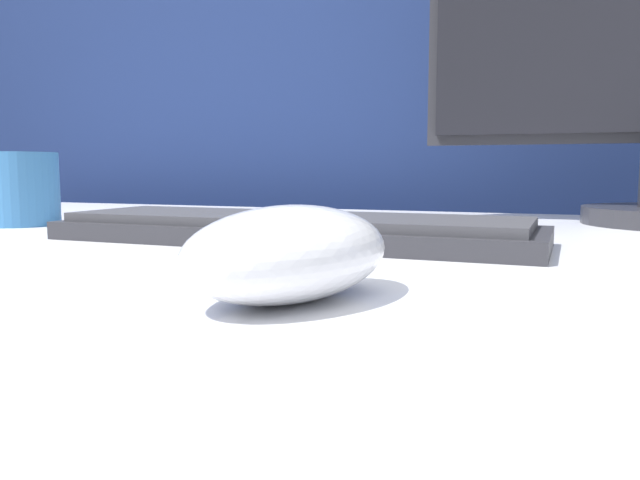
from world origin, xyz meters
The scene contains 4 objects.
partition_panel centered at (0.00, 0.57, 0.59)m, with size 5.00×0.03×1.18m.
computer_mouse_near centered at (0.00, -0.22, 0.75)m, with size 0.11×0.14×0.05m.
keyboard centered at (-0.10, 0.01, 0.74)m, with size 0.43×0.14×0.02m.
mug centered at (-0.45, 0.05, 0.77)m, with size 0.08×0.08×0.08m.
Camera 1 is at (0.12, -0.49, 0.79)m, focal length 35.00 mm.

